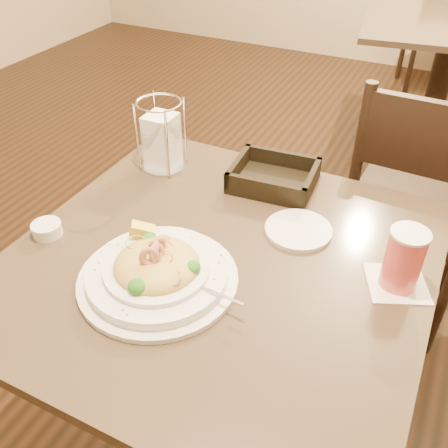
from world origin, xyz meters
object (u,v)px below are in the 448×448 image
at_px(background_table, 444,64).
at_px(dining_chair_near, 413,205).
at_px(main_table, 220,326).
at_px(bread_basket, 274,178).
at_px(side_plate, 298,230).
at_px(butter_ramekin, 47,229).
at_px(drink_glass, 403,259).
at_px(napkin_caddy, 162,139).
at_px(dining_chair_far, 444,21).
at_px(pasta_bowl, 157,271).

xyz_separation_m(background_table, dining_chair_near, (0.08, -1.45, 0.00)).
height_order(main_table, bread_basket, bread_basket).
bearing_deg(side_plate, bread_basket, 128.46).
relative_size(main_table, butter_ramekin, 13.05).
distance_m(main_table, drink_glass, 0.48).
bearing_deg(drink_glass, side_plate, 162.53).
height_order(background_table, napkin_caddy, napkin_caddy).
bearing_deg(napkin_caddy, drink_glass, -15.72).
relative_size(bread_basket, butter_ramekin, 3.34).
xyz_separation_m(main_table, napkin_caddy, (-0.32, 0.28, 0.31)).
bearing_deg(bread_basket, main_table, -89.20).
bearing_deg(main_table, napkin_caddy, 138.58).
relative_size(bread_basket, side_plate, 1.44).
bearing_deg(dining_chair_far, drink_glass, 75.63).
bearing_deg(drink_glass, bread_basket, 147.31).
distance_m(dining_chair_far, drink_glass, 3.00).
xyz_separation_m(main_table, background_table, (0.27, 2.20, 0.00)).
xyz_separation_m(napkin_caddy, side_plate, (0.44, -0.12, -0.08)).
bearing_deg(napkin_caddy, background_table, 73.00).
height_order(pasta_bowl, napkin_caddy, napkin_caddy).
relative_size(main_table, background_table, 0.89).
relative_size(drink_glass, napkin_caddy, 0.80).
distance_m(drink_glass, bread_basket, 0.44).
height_order(background_table, dining_chair_near, dining_chair_near).
bearing_deg(pasta_bowl, side_plate, 54.55).
bearing_deg(bread_basket, butter_ramekin, -132.44).
xyz_separation_m(dining_chair_far, napkin_caddy, (-0.48, -2.79, 0.31)).
xyz_separation_m(main_table, dining_chair_far, (0.16, 3.07, 0.00)).
bearing_deg(dining_chair_far, pasta_bowl, 67.31).
xyz_separation_m(drink_glass, napkin_caddy, (-0.69, 0.19, 0.02)).
relative_size(background_table, dining_chair_far, 1.09).
distance_m(dining_chair_near, drink_glass, 0.72).
bearing_deg(dining_chair_near, side_plate, 71.98).
xyz_separation_m(dining_chair_near, napkin_caddy, (-0.66, -0.47, 0.31)).
height_order(dining_chair_far, bread_basket, dining_chair_far).
distance_m(main_table, side_plate, 0.31).
height_order(main_table, drink_glass, drink_glass).
bearing_deg(main_table, background_table, 83.12).
bearing_deg(bread_basket, napkin_caddy, -171.82).
distance_m(main_table, napkin_caddy, 0.53).
relative_size(background_table, dining_chair_near, 1.09).
xyz_separation_m(dining_chair_near, pasta_bowl, (-0.42, -0.87, 0.25)).
bearing_deg(drink_glass, butter_ramekin, -165.85).
relative_size(main_table, dining_chair_near, 0.97).
relative_size(dining_chair_near, pasta_bowl, 2.50).
height_order(dining_chair_near, butter_ramekin, dining_chair_near).
relative_size(dining_chair_near, napkin_caddy, 4.71).
distance_m(background_table, butter_ramekin, 2.41).
bearing_deg(dining_chair_far, bread_basket, 68.22).
bearing_deg(butter_ramekin, side_plate, 27.25).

